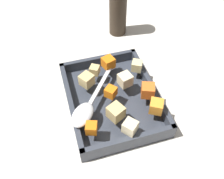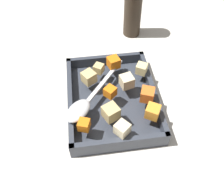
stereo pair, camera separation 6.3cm
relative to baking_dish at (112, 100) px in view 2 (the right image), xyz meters
name	(u,v)px [view 2 (the right image)]	position (x,y,z in m)	size (l,w,h in m)	color
ground_plane	(112,106)	(-0.01, 0.00, -0.01)	(4.00, 4.00, 0.00)	beige
baking_dish	(112,100)	(0.00, 0.00, 0.00)	(0.29, 0.23, 0.05)	#333842
carrot_chunk_mid_left	(153,112)	(-0.09, -0.08, 0.05)	(0.03, 0.03, 0.03)	orange
carrot_chunk_near_right	(114,62)	(0.09, -0.02, 0.05)	(0.03, 0.03, 0.03)	orange
carrot_chunk_corner_sw	(147,95)	(-0.03, -0.08, 0.05)	(0.03, 0.03, 0.03)	orange
carrot_chunk_mid_right	(110,92)	(-0.01, 0.01, 0.04)	(0.03, 0.03, 0.03)	orange
carrot_chunk_corner_ne	(84,125)	(-0.10, 0.08, 0.04)	(0.03, 0.03, 0.03)	orange
potato_chunk_heap_side	(127,81)	(0.02, -0.04, 0.05)	(0.03, 0.03, 0.03)	beige
potato_chunk_center	(111,112)	(-0.07, 0.01, 0.05)	(0.03, 0.03, 0.03)	tan
potato_chunk_front_center	(89,77)	(0.05, 0.06, 0.05)	(0.03, 0.03, 0.03)	tan
potato_chunk_corner_nw	(142,69)	(0.06, -0.09, 0.05)	(0.03, 0.03, 0.03)	#E0CC89
potato_chunk_corner_se	(122,129)	(-0.12, -0.01, 0.05)	(0.03, 0.03, 0.03)	beige
potato_chunk_back_center	(99,68)	(0.08, 0.03, 0.04)	(0.02, 0.02, 0.02)	tan
serving_spoon	(82,107)	(-0.04, 0.08, 0.04)	(0.21, 0.17, 0.02)	silver
pepper_mill	(133,6)	(0.30, -0.11, 0.09)	(0.06, 0.06, 0.23)	#2D2319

